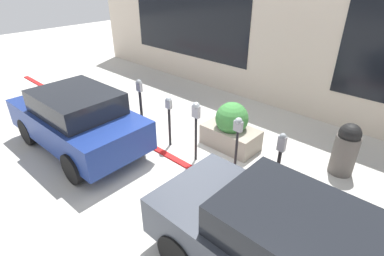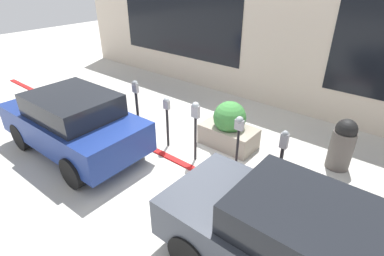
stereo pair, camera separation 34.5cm
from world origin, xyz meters
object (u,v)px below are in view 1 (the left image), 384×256
Objects in this scene: parking_meter_fourth at (169,113)px; parked_car_front at (286,249)px; planter_box at (231,128)px; trash_bin at (346,149)px; parking_meter_nearest at (279,159)px; parking_meter_farthest at (140,99)px; parking_meter_second at (238,134)px; parking_meter_middle at (196,119)px; parked_car_middle at (77,119)px.

parking_meter_fourth is 0.35× the size of parked_car_front.
parking_meter_fourth is at bearing 40.44° from planter_box.
trash_bin is at bearing -83.92° from parked_car_front.
trash_bin is (0.36, -3.51, -0.20)m from parked_car_front.
parking_meter_nearest is at bearing 70.35° from trash_bin.
planter_box is (-1.20, -1.02, -0.40)m from parking_meter_fourth.
parking_meter_nearest is at bearing 179.96° from parking_meter_farthest.
parking_meter_second is 1.20× the size of trash_bin.
parking_meter_middle reaches higher than trash_bin.
parking_meter_second is 1.45m from planter_box.
trash_bin is at bearing -162.34° from planter_box.
parking_meter_farthest reaches higher than parking_meter_middle.
trash_bin is (-4.81, -1.85, -0.39)m from parking_meter_farthest.
parking_meter_farthest is at bearing -0.04° from parking_meter_nearest.
parked_car_middle reaches higher than parking_meter_middle.
parking_meter_nearest is 1.00m from parking_meter_second.
parking_meter_fourth is 4.15m from trash_bin.
parking_meter_nearest reaches higher than parking_meter_middle.
planter_box is (-2.29, -1.05, -0.49)m from parking_meter_farthest.
parked_car_front reaches higher than parking_meter_fourth.
parking_meter_fourth is 0.88× the size of parking_meter_farthest.
parking_meter_farthest is at bearing -17.52° from parked_car_front.
parking_meter_second is 0.96× the size of parking_meter_farthest.
trash_bin is at bearing -109.65° from parking_meter_nearest.
parked_car_middle is at bearing 32.79° from parking_meter_middle.
parked_car_middle is at bearing 33.40° from trash_bin.
parking_meter_farthest is (2.04, -0.01, -0.10)m from parking_meter_middle.
parking_meter_second is 0.38× the size of parked_car_middle.
parked_car_middle is (1.55, 1.65, -0.09)m from parking_meter_fourth.
parking_meter_fourth reaches higher than planter_box.
parked_car_front is (-1.02, 1.65, -0.16)m from parking_meter_nearest.
parking_meter_middle is at bearing 2.76° from parking_meter_second.
parking_meter_second is 1.11m from parking_meter_middle.
parking_meter_middle is 3.37m from trash_bin.
parked_car_front reaches higher than trash_bin.
parking_meter_farthest is at bearing 21.06° from trash_bin.
planter_box is 3.96m from parked_car_front.
parking_meter_second is 2.65m from parked_car_front.
parked_car_middle reaches higher than parked_car_front.
parking_meter_fourth is (3.05, -0.03, -0.05)m from parking_meter_nearest.
parked_car_front is (-3.13, 1.65, -0.29)m from parking_meter_middle.
parking_meter_middle is 3.54m from parked_car_front.
parking_meter_nearest is 0.39× the size of parked_car_front.
trash_bin is (-3.71, -1.82, -0.30)m from parking_meter_fourth.
planter_box is (1.85, -1.05, -0.45)m from parking_meter_nearest.
parked_car_middle reaches higher than parking_meter_nearest.
parking_meter_middle is 0.97m from parking_meter_fourth.
parking_meter_nearest is 0.98× the size of parking_meter_farthest.
parking_meter_second is at bearing 47.53° from trash_bin.
parking_meter_second is 1.04× the size of planter_box.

